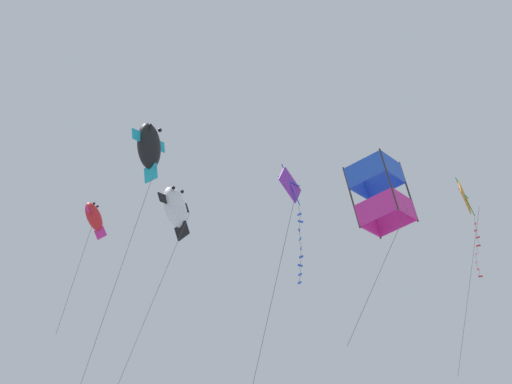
{
  "coord_description": "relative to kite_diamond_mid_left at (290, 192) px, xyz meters",
  "views": [
    {
      "loc": [
        25.72,
        -7.95,
        12.83
      ],
      "look_at": [
        -1.91,
        -2.51,
        23.37
      ],
      "focal_mm": 58.77,
      "sensor_mm": 36.0,
      "label": 1
    }
  ],
  "objects": [
    {
      "name": "kite_box_low_drifter",
      "position": [
        -0.44,
        2.97,
        0.29
      ],
      "size": [
        2.81,
        2.47,
        5.99
      ],
      "rotation": [
        0.24,
        0.0,
        5.47
      ],
      "color": "blue"
    },
    {
      "name": "kite_diamond_mid_left",
      "position": [
        0.0,
        0.0,
        0.0
      ],
      "size": [
        2.04,
        1.67,
        7.14
      ],
      "rotation": [
        0.37,
        0.0,
        5.77
      ],
      "color": "purple"
    },
    {
      "name": "kite_fish_near_right",
      "position": [
        -9.91,
        -5.73,
        2.16
      ],
      "size": [
        2.21,
        1.73,
        5.48
      ],
      "rotation": [
        0.44,
        0.0,
        5.88
      ],
      "color": "red"
    },
    {
      "name": "kite_fish_highest",
      "position": [
        -4.78,
        -3.95,
        3.19
      ],
      "size": [
        2.89,
        2.63,
        9.99
      ],
      "rotation": [
        0.14,
        0.0,
        5.43
      ],
      "color": "black"
    },
    {
      "name": "kite_fish_far_centre",
      "position": [
        -7.62,
        -2.69,
        1.97
      ],
      "size": [
        3.62,
        2.95,
        8.76
      ],
      "rotation": [
        0.37,
        0.0,
        5.44
      ],
      "color": "white"
    },
    {
      "name": "kite_diamond_near_left",
      "position": [
        -7.39,
        9.16,
        3.02
      ],
      "size": [
        1.94,
        1.35,
        8.18
      ],
      "rotation": [
        0.35,
        0.0,
        5.91
      ],
      "color": "orange"
    }
  ]
}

